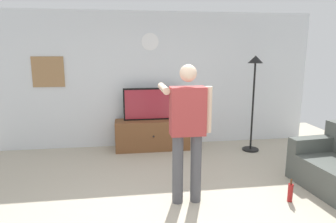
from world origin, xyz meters
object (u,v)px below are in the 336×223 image
(tv_stand, at_px, (152,135))
(person_standing_nearer_lamp, at_px, (187,126))
(television, at_px, (152,104))
(wall_clock, at_px, (150,42))
(beverage_bottle, at_px, (290,192))
(framed_picture, at_px, (48,72))
(floor_lamp, at_px, (254,84))

(tv_stand, relative_size, person_standing_nearer_lamp, 0.82)
(television, xyz_separation_m, person_standing_nearer_lamp, (0.24, -2.22, 0.11))
(wall_clock, bearing_deg, television, -90.00)
(person_standing_nearer_lamp, bearing_deg, beverage_bottle, -8.89)
(person_standing_nearer_lamp, bearing_deg, tv_stand, 96.38)
(framed_picture, relative_size, floor_lamp, 0.32)
(television, xyz_separation_m, beverage_bottle, (1.59, -2.43, -0.78))
(television, height_order, person_standing_nearer_lamp, person_standing_nearer_lamp)
(floor_lamp, bearing_deg, wall_clock, 161.31)
(wall_clock, bearing_deg, framed_picture, 179.85)
(framed_picture, xyz_separation_m, beverage_bottle, (3.55, -2.68, -1.42))
(tv_stand, height_order, beverage_bottle, tv_stand)
(floor_lamp, relative_size, beverage_bottle, 5.95)
(television, bearing_deg, tv_stand, -90.00)
(tv_stand, xyz_separation_m, beverage_bottle, (1.59, -2.38, -0.17))
(framed_picture, height_order, floor_lamp, floor_lamp)
(television, bearing_deg, person_standing_nearer_lamp, -83.75)
(television, distance_m, floor_lamp, 2.01)
(television, distance_m, wall_clock, 1.23)
(person_standing_nearer_lamp, bearing_deg, floor_lamp, 47.25)
(television, distance_m, person_standing_nearer_lamp, 2.24)
(framed_picture, bearing_deg, wall_clock, -0.15)
(wall_clock, height_order, framed_picture, wall_clock)
(wall_clock, xyz_separation_m, framed_picture, (-1.96, 0.00, -0.57))
(beverage_bottle, bearing_deg, television, 123.14)
(floor_lamp, bearing_deg, person_standing_nearer_lamp, -132.75)
(person_standing_nearer_lamp, height_order, beverage_bottle, person_standing_nearer_lamp)
(television, bearing_deg, floor_lamp, -11.94)
(wall_clock, height_order, floor_lamp, wall_clock)
(framed_picture, relative_size, beverage_bottle, 1.90)
(framed_picture, bearing_deg, beverage_bottle, -37.02)
(floor_lamp, height_order, beverage_bottle, floor_lamp)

